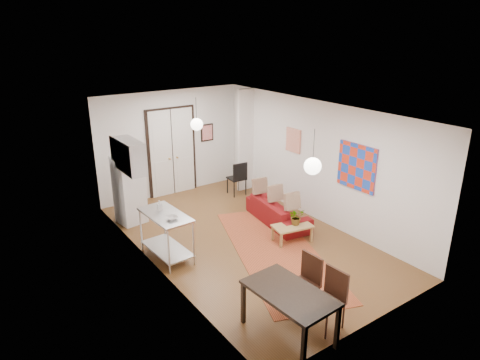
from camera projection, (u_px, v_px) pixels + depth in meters
floor at (244, 239)px, 9.57m from camera, size 7.00×7.00×0.00m
ceiling at (245, 110)px, 8.59m from camera, size 4.20×7.00×0.02m
wall_back at (171, 143)px, 11.78m from camera, size 4.20×0.02×2.90m
wall_front at (380, 242)px, 6.38m from camera, size 4.20×0.02×2.90m
wall_left at (153, 200)px, 7.95m from camera, size 0.02×7.00×2.90m
wall_right at (316, 161)px, 10.21m from camera, size 0.02×7.00×2.90m
double_doors at (172, 152)px, 11.83m from camera, size 1.44×0.06×2.50m
stub_partition at (245, 141)px, 12.04m from camera, size 0.50×0.10×2.90m
wall_cabinet at (130, 156)px, 9.05m from camera, size 0.35×1.00×0.70m
painting_popart at (357, 167)px, 9.17m from camera, size 0.05×1.00×1.00m
painting_abstract at (293, 140)px, 10.70m from camera, size 0.05×0.50×0.60m
poster_back at (207, 133)px, 12.33m from camera, size 0.40×0.03×0.50m
print_left at (114, 150)px, 9.34m from camera, size 0.03×0.44×0.54m
pendant_back at (197, 124)px, 10.35m from camera, size 0.30×0.30×0.80m
pendant_front at (313, 166)px, 7.27m from camera, size 0.30×0.30×0.80m
kilim_rug at (276, 251)px, 9.03m from camera, size 2.97×4.59×0.01m
sofa at (278, 211)px, 10.32m from camera, size 2.00×1.01×0.56m
coffee_table at (292, 228)px, 9.38m from camera, size 0.93×0.63×0.38m
potted_plant at (296, 217)px, 9.35m from camera, size 0.38×0.35×0.37m
kitchen_counter at (166, 229)px, 8.62m from camera, size 0.70×1.30×0.97m
bowl at (172, 218)px, 8.26m from camera, size 0.24×0.24×0.06m
soap_bottle at (159, 205)px, 8.66m from camera, size 0.10×0.10×0.20m
fridge at (129, 190)px, 10.15m from camera, size 0.66×0.66×1.67m
dining_table at (289, 296)px, 6.38m from camera, size 0.89×1.46×0.78m
dining_chair_near at (298, 278)px, 7.09m from camera, size 0.49×0.67×0.97m
dining_chair_far at (322, 294)px, 6.67m from camera, size 0.49×0.67×0.97m
black_side_chair at (235, 174)px, 12.03m from camera, size 0.47×0.47×0.96m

